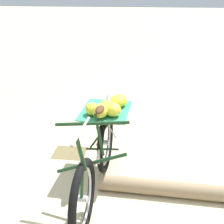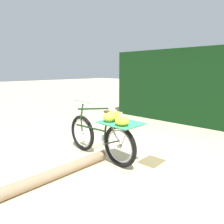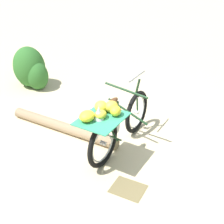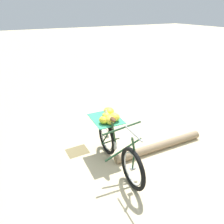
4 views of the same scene
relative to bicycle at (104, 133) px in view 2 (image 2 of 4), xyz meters
The scene contains 5 objects.
ground_plane 0.54m from the bicycle, 38.29° to the left, with size 60.00×60.00×0.00m, color beige.
foliage_hedge 3.92m from the bicycle, behind, with size 5.22×0.90×2.26m, color black.
bicycle is the anchor object (origin of this frame).
fallen_log 1.13m from the bicycle, ahead, with size 0.17×0.17×2.10m, color #937A5B.
leaf_litter_patch 1.00m from the bicycle, 127.39° to the left, with size 0.44×0.36×0.01m, color olive.
Camera 2 is at (2.41, 2.39, 1.61)m, focal length 33.09 mm.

